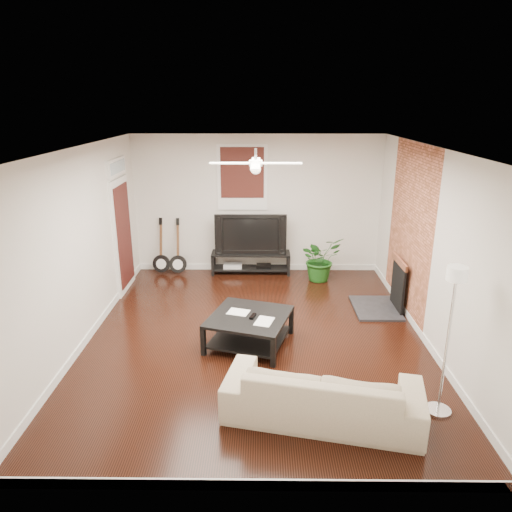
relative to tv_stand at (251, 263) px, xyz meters
The scene contains 14 objects.
room 3.02m from the tv_stand, 87.29° to the right, with size 5.01×6.01×2.81m.
brick_accent 3.38m from the tv_stand, 34.19° to the right, with size 0.02×2.20×2.80m, color brown.
fireplace 2.94m from the tv_stand, 37.36° to the right, with size 0.80×1.10×0.92m, color black.
window_back 1.74m from the tv_stand, 131.52° to the left, with size 1.00×0.06×1.30m, color #3E1810.
door_left 2.69m from the tv_stand, 159.29° to the right, with size 0.08×1.00×2.50m, color white.
tv_stand is the anchor object (origin of this frame).
tv 0.64m from the tv_stand, 90.00° to the left, with size 1.44×0.19×0.83m, color black.
coffee_table 3.01m from the tv_stand, 89.24° to the right, with size 1.08×1.08×0.45m, color black.
sofa 4.78m from the tv_stand, 79.20° to the right, with size 2.17×0.85×0.63m, color #C4AC93.
floor_lamp 5.16m from the tv_stand, 63.96° to the right, with size 0.29×0.29×1.77m, color silver, non-canonical shape.
potted_plant 1.45m from the tv_stand, 15.31° to the right, with size 0.80×0.69×0.89m, color #1C5618.
guitar_left 1.88m from the tv_stand, behind, with size 0.36×0.25×1.16m, color black, non-canonical shape.
guitar_right 1.54m from the tv_stand, behind, with size 0.36×0.25×1.16m, color black, non-canonical shape.
ceiling_fan 3.66m from the tv_stand, 87.29° to the right, with size 1.24×1.24×0.32m, color white, non-canonical shape.
Camera 1 is at (0.07, -6.43, 3.39)m, focal length 33.10 mm.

